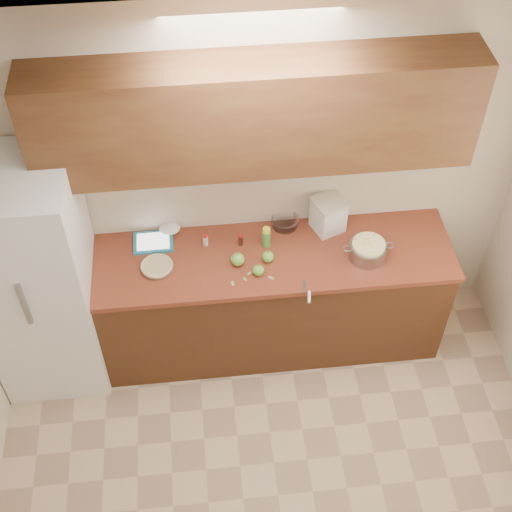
{
  "coord_description": "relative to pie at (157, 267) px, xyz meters",
  "views": [
    {
      "loc": [
        -0.35,
        -1.7,
        4.42
      ],
      "look_at": [
        -0.01,
        1.43,
        0.98
      ],
      "focal_mm": 50.0,
      "sensor_mm": 36.0,
      "label": 1
    }
  ],
  "objects": [
    {
      "name": "upper_cabinets",
      "position": [
        0.66,
        0.19,
        1.01
      ],
      "size": [
        2.6,
        0.34,
        0.7
      ],
      "primitive_type": "cube",
      "color": "brown",
      "rests_on": "room_shell"
    },
    {
      "name": "apple_left",
      "position": [
        0.53,
        -0.02,
        0.03
      ],
      "size": [
        0.09,
        0.09,
        0.1
      ],
      "color": "#66A436",
      "rests_on": "counter_run"
    },
    {
      "name": "paper_towel",
      "position": [
        0.09,
        0.33,
        0.01
      ],
      "size": [
        0.17,
        0.15,
        0.06
      ],
      "primitive_type": "ellipsoid",
      "rotation": [
        0.0,
        0.0,
        0.22
      ],
      "color": "white",
      "rests_on": "counter_run"
    },
    {
      "name": "peel_c",
      "position": [
        0.6,
        -0.11,
        -0.02
      ],
      "size": [
        0.03,
        0.03,
        0.0
      ],
      "primitive_type": "cube",
      "rotation": [
        0.0,
        0.0,
        0.65
      ],
      "color": "#8AB859",
      "rests_on": "counter_run"
    },
    {
      "name": "lemon_bottle",
      "position": [
        0.74,
        0.13,
        0.06
      ],
      "size": [
        0.06,
        0.06,
        0.16
      ],
      "rotation": [
        0.0,
        0.0,
        -0.01
      ],
      "color": "#4C8C38",
      "rests_on": "counter_run"
    },
    {
      "name": "flour_canister",
      "position": [
        1.17,
        0.25,
        0.11
      ],
      "size": [
        0.26,
        0.26,
        0.25
      ],
      "rotation": [
        0.0,
        0.0,
        0.39
      ],
      "color": "white",
      "rests_on": "counter_run"
    },
    {
      "name": "fridge",
      "position": [
        -0.78,
        0.0,
        -0.04
      ],
      "size": [
        0.7,
        0.7,
        1.8
      ],
      "primitive_type": "cube",
      "color": "white",
      "rests_on": "ground"
    },
    {
      "name": "peel_a",
      "position": [
        0.73,
        -0.16,
        -0.02
      ],
      "size": [
        0.04,
        0.04,
        0.0
      ],
      "primitive_type": "cube",
      "rotation": [
        0.0,
        0.0,
        -0.66
      ],
      "color": "#8AB859",
      "rests_on": "counter_run"
    },
    {
      "name": "pie",
      "position": [
        0.0,
        0.0,
        0.0
      ],
      "size": [
        0.22,
        0.22,
        0.04
      ],
      "rotation": [
        0.0,
        0.0,
        -0.2
      ],
      "color": "silver",
      "rests_on": "counter_run"
    },
    {
      "name": "cinnamon_shaker",
      "position": [
        0.33,
        0.18,
        0.02
      ],
      "size": [
        0.04,
        0.04,
        0.09
      ],
      "rotation": [
        0.0,
        0.0,
        0.3
      ],
      "color": "beige",
      "rests_on": "counter_run"
    },
    {
      "name": "apple_front",
      "position": [
        0.65,
        -0.12,
        0.02
      ],
      "size": [
        0.08,
        0.08,
        0.09
      ],
      "color": "#66A436",
      "rests_on": "counter_run"
    },
    {
      "name": "paring_knife",
      "position": [
        0.95,
        -0.34,
        -0.01
      ],
      "size": [
        0.05,
        0.19,
        0.02
      ],
      "rotation": [
        0.0,
        0.0,
        -0.16
      ],
      "color": "gray",
      "rests_on": "counter_run"
    },
    {
      "name": "vanilla_bottle",
      "position": [
        0.56,
        0.16,
        0.02
      ],
      "size": [
        0.03,
        0.03,
        0.08
      ],
      "rotation": [
        0.0,
        0.0,
        0.36
      ],
      "color": "black",
      "rests_on": "counter_run"
    },
    {
      "name": "counter_run",
      "position": [
        0.66,
        0.04,
        -0.48
      ],
      "size": [
        2.64,
        0.68,
        0.92
      ],
      "color": "#482414",
      "rests_on": "ground"
    },
    {
      "name": "peel_b",
      "position": [
        0.48,
        -0.18,
        -0.02
      ],
      "size": [
        0.02,
        0.04,
        0.0
      ],
      "primitive_type": "cube",
      "rotation": [
        0.0,
        0.0,
        1.74
      ],
      "color": "#8AB859",
      "rests_on": "counter_run"
    },
    {
      "name": "tablet",
      "position": [
        -0.02,
        0.23,
        -0.01
      ],
      "size": [
        0.27,
        0.2,
        0.02
      ],
      "rotation": [
        0.0,
        0.0,
        0.01
      ],
      "color": "teal",
      "rests_on": "counter_run"
    },
    {
      "name": "peel_d",
      "position": [
        0.56,
        -0.16,
        -0.02
      ],
      "size": [
        0.02,
        0.03,
        0.0
      ],
      "primitive_type": "cube",
      "rotation": [
        0.0,
        0.0,
        -1.13
      ],
      "color": "#8AB859",
      "rests_on": "counter_run"
    },
    {
      "name": "apple_center",
      "position": [
        0.73,
        -0.01,
        0.02
      ],
      "size": [
        0.08,
        0.08,
        0.09
      ],
      "color": "#66A436",
      "rests_on": "counter_run"
    },
    {
      "name": "room_shell",
      "position": [
        0.66,
        -1.44,
        0.36
      ],
      "size": [
        3.6,
        3.6,
        3.6
      ],
      "color": "tan",
      "rests_on": "ground"
    },
    {
      "name": "mixing_bowl",
      "position": [
        0.88,
        0.31,
        0.02
      ],
      "size": [
        0.19,
        0.19,
        0.07
      ],
      "rotation": [
        0.0,
        0.0,
        0.06
      ],
      "color": "silver",
      "rests_on": "counter_run"
    },
    {
      "name": "colander",
      "position": [
        1.39,
        -0.04,
        0.04
      ],
      "size": [
        0.34,
        0.25,
        0.13
      ],
      "rotation": [
        0.0,
        0.0,
        0.26
      ],
      "color": "gray",
      "rests_on": "counter_run"
    }
  ]
}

